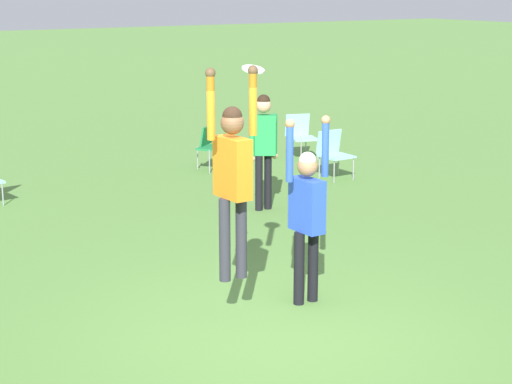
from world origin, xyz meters
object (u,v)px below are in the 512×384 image
Objects in this scene: person_jumping at (233,168)px; camping_chair_1 at (333,150)px; frisbee at (253,69)px; camping_chair_3 at (301,133)px; person_spectator_near at (264,140)px; person_defending at (307,206)px; camping_chair_4 at (211,144)px.

camping_chair_1 is at bearing -48.63° from person_jumping.
camping_chair_3 is at bearing 50.99° from frisbee.
camping_chair_1 is at bearing 90.22° from camping_chair_3.
person_jumping reaches higher than frisbee.
person_jumping is 9.00m from camping_chair_3.
camping_chair_3 is (5.76, 6.82, -1.15)m from person_jumping.
camping_chair_3 is at bearing 78.48° from person_spectator_near.
camping_chair_4 is (2.68, 6.84, -0.62)m from person_defending.
camping_chair_3 is at bearing -42.65° from person_jumping.
frisbee is 0.26× the size of camping_chair_3.
camping_chair_4 is at bearing 16.13° from camping_chair_3.
person_jumping is 1.05m from frisbee.
person_defending is at bearing -6.48° from frisbee.
camping_chair_4 is 0.46× the size of person_spectator_near.
person_defending is at bearing -90.00° from person_jumping.
camping_chair_1 is 1.05× the size of camping_chair_4.
person_spectator_near is at bearing 37.01° from camping_chair_4.
person_jumping is 1.05× the size of person_defending.
frisbee is 0.28× the size of camping_chair_4.
person_defending is (0.98, 0.04, -0.56)m from person_jumping.
person_jumping is 7.26m from camping_chair_1.
camping_chair_4 is at bearing -52.58° from camping_chair_1.
camping_chair_4 is at bearing -30.52° from person_jumping.
person_spectator_near reaches higher than camping_chair_4.
camping_chair_1 is 2.71m from person_spectator_near.
person_jumping is at bearing -90.00° from person_defending.
person_defending is 8.85× the size of frisbee.
person_spectator_near is at bearing 151.04° from person_defending.
person_jumping is at bearing -94.96° from person_spectator_near.
person_defending is 6.49m from camping_chair_1.
camping_chair_3 is (5.43, 6.70, -2.14)m from frisbee.
person_jumping is 7.88m from camping_chair_4.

